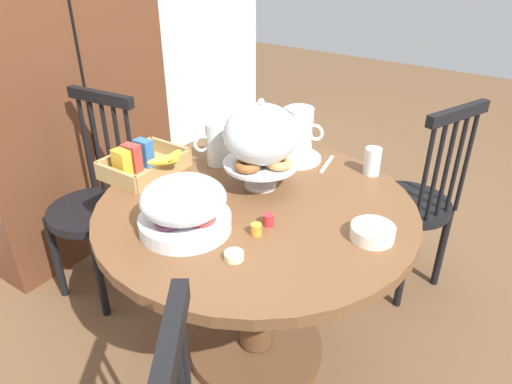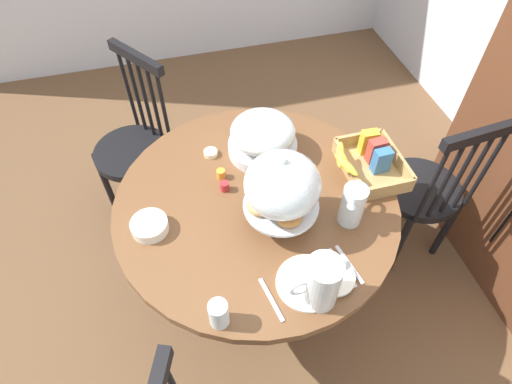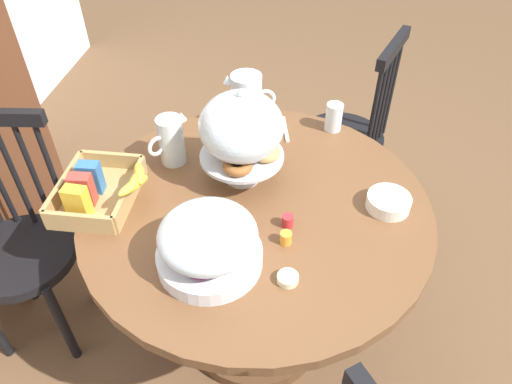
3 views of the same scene
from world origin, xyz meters
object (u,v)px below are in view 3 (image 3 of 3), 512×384
object	(u,v)px
cereal_basket	(98,190)
cereal_bowl	(388,202)
pastry_stand_with_dome	(241,130)
butter_dish	(288,278)
drinking_glass	(334,117)
windsor_chair_by_cabinet	(346,139)
milk_pitcher	(247,102)
china_plate_large	(249,130)
dining_table	(256,250)
china_plate_small	(227,125)
windsor_chair_facing_door	(23,250)
fruit_platter_covered	(208,242)
orange_juice_pitcher	(171,142)

from	to	relation	value
cereal_basket	cereal_bowl	size ratio (longest dim) A/B	2.26
pastry_stand_with_dome	butter_dish	world-z (taller)	pastry_stand_with_dome
pastry_stand_with_dome	drinking_glass	size ratio (longest dim) A/B	3.13
cereal_basket	cereal_bowl	distance (m)	0.93
windsor_chair_by_cabinet	milk_pitcher	size ratio (longest dim) A/B	4.74
drinking_glass	cereal_basket	bearing A→B (deg)	123.88
china_plate_large	dining_table	bearing A→B (deg)	-169.43
pastry_stand_with_dome	china_plate_small	distance (m)	0.36
dining_table	windsor_chair_facing_door	xyz separation A→B (m)	(-0.06, 0.87, -0.06)
dining_table	butter_dish	world-z (taller)	butter_dish
fruit_platter_covered	milk_pitcher	distance (m)	0.72
windsor_chair_by_cabinet	china_plate_large	size ratio (longest dim) A/B	4.43
windsor_chair_facing_door	cereal_bowl	world-z (taller)	windsor_chair_facing_door
china_plate_small	cereal_bowl	world-z (taller)	cereal_bowl
pastry_stand_with_dome	fruit_platter_covered	world-z (taller)	pastry_stand_with_dome
cereal_bowl	butter_dish	bearing A→B (deg)	138.14
fruit_platter_covered	butter_dish	bearing A→B (deg)	-99.63
cereal_basket	fruit_platter_covered	bearing A→B (deg)	-117.77
cereal_basket	china_plate_small	bearing A→B (deg)	-36.56
dining_table	milk_pitcher	world-z (taller)	milk_pitcher
dining_table	fruit_platter_covered	world-z (taller)	fruit_platter_covered
windsor_chair_by_cabinet	cereal_basket	size ratio (longest dim) A/B	3.09
china_plate_small	cereal_basket	bearing A→B (deg)	143.44
drinking_glass	butter_dish	xyz separation A→B (m)	(-0.75, 0.12, -0.04)
butter_dish	orange_juice_pitcher	bearing A→B (deg)	42.62
china_plate_large	drinking_glass	world-z (taller)	drinking_glass
dining_table	cereal_bowl	size ratio (longest dim) A/B	8.13
windsor_chair_facing_door	dining_table	bearing A→B (deg)	-86.30
china_plate_small	butter_dish	bearing A→B (deg)	-157.77
windsor_chair_facing_door	milk_pitcher	distance (m)	1.01
windsor_chair_facing_door	orange_juice_pitcher	world-z (taller)	windsor_chair_facing_door
dining_table	windsor_chair_facing_door	bearing A→B (deg)	93.70
drinking_glass	windsor_chair_by_cabinet	bearing A→B (deg)	-15.74
china_plate_large	drinking_glass	size ratio (longest dim) A/B	2.00
fruit_platter_covered	cereal_bowl	distance (m)	0.60
milk_pitcher	butter_dish	distance (m)	0.79
cereal_basket	butter_dish	distance (m)	0.68
fruit_platter_covered	pastry_stand_with_dome	bearing A→B (deg)	-5.77
windsor_chair_facing_door	pastry_stand_with_dome	distance (m)	0.96
windsor_chair_by_cabinet	china_plate_small	size ratio (longest dim) A/B	6.50
fruit_platter_covered	orange_juice_pitcher	distance (m)	0.50
windsor_chair_facing_door	butter_dish	distance (m)	1.06
cereal_bowl	butter_dish	distance (m)	0.44
windsor_chair_facing_door	butter_dish	xyz separation A→B (m)	(-0.24, -0.99, 0.30)
dining_table	china_plate_small	xyz separation A→B (m)	(0.41, 0.16, 0.24)
china_plate_small	drinking_glass	xyz separation A→B (m)	(0.05, -0.41, 0.04)
china_plate_small	fruit_platter_covered	bearing A→B (deg)	-174.47
china_plate_small	drinking_glass	bearing A→B (deg)	-83.71
pastry_stand_with_dome	china_plate_large	world-z (taller)	pastry_stand_with_dome
orange_juice_pitcher	windsor_chair_facing_door	bearing A→B (deg)	113.70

